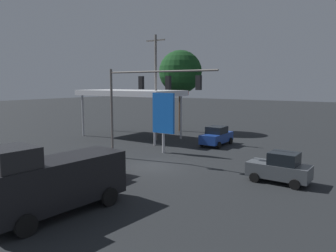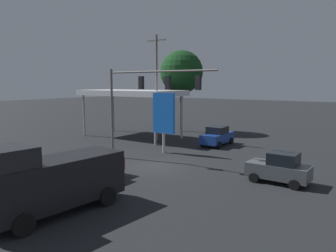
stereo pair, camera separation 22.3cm
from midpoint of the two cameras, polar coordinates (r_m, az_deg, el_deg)
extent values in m
plane|color=black|center=(25.02, -2.89, -6.99)|extent=(200.00, 200.00, 0.00)
cylinder|color=slate|center=(27.79, -9.98, 2.10)|extent=(0.20, 0.20, 7.40)
cylinder|color=slate|center=(24.50, -1.93, 9.46)|extent=(9.73, 0.14, 0.14)
cube|color=black|center=(25.51, -4.93, 7.52)|extent=(0.36, 0.28, 1.00)
sphere|color=#360505|center=(25.65, -4.67, 8.19)|extent=(0.22, 0.22, 0.22)
sphere|color=yellow|center=(25.65, -4.66, 7.52)|extent=(0.22, 0.22, 0.22)
sphere|color=black|center=(25.65, -4.66, 6.85)|extent=(0.22, 0.22, 0.22)
cube|color=black|center=(23.98, -0.23, 7.55)|extent=(0.36, 0.28, 1.00)
sphere|color=#360505|center=(24.13, 0.03, 8.26)|extent=(0.22, 0.22, 0.22)
sphere|color=yellow|center=(24.13, 0.03, 7.55)|extent=(0.22, 0.22, 0.22)
sphere|color=black|center=(24.13, 0.03, 6.84)|extent=(0.22, 0.22, 0.22)
cube|color=black|center=(22.62, 5.08, 7.53)|extent=(0.36, 0.28, 1.00)
sphere|color=#360505|center=(22.78, 5.32, 8.28)|extent=(0.22, 0.22, 0.22)
sphere|color=yellow|center=(22.78, 5.31, 7.52)|extent=(0.22, 0.22, 0.22)
sphere|color=black|center=(22.78, 5.30, 6.77)|extent=(0.22, 0.22, 0.22)
cylinder|color=slate|center=(35.59, -2.32, 6.55)|extent=(0.26, 0.26, 11.34)
cube|color=slate|center=(35.87, -2.36, 14.67)|extent=(2.40, 0.14, 0.14)
cube|color=silver|center=(37.90, -6.77, 5.77)|extent=(11.87, 6.08, 0.60)
cube|color=red|center=(40.24, -3.87, 5.90)|extent=(11.87, 0.06, 0.36)
cylinder|color=#B7B7BC|center=(36.81, 2.08, 1.51)|extent=(0.24, 0.24, 4.85)
cylinder|color=#B7B7BC|center=(43.48, -9.86, 2.33)|extent=(0.24, 0.24, 4.85)
cylinder|color=#B7B7BC|center=(32.83, -2.53, 0.78)|extent=(0.24, 0.24, 4.85)
cylinder|color=#B7B7BC|center=(40.16, -14.75, 1.77)|extent=(0.24, 0.24, 4.85)
cylinder|color=#B7B7BC|center=(29.21, -1.02, 0.49)|extent=(0.24, 0.24, 5.39)
cube|color=blue|center=(29.11, -1.02, 2.25)|extent=(2.23, 0.24, 3.59)
cube|color=black|center=(29.22, -0.87, 2.27)|extent=(1.56, 0.04, 1.26)
cube|color=navy|center=(33.43, 8.27, -2.01)|extent=(1.90, 4.44, 0.90)
cube|color=black|center=(33.31, 8.30, -0.65)|extent=(1.70, 2.04, 0.70)
cylinder|color=black|center=(31.85, 8.66, -3.31)|extent=(0.23, 0.66, 0.66)
cylinder|color=black|center=(32.65, 5.72, -3.00)|extent=(0.23, 0.66, 0.66)
cylinder|color=black|center=(34.43, 10.66, -2.55)|extent=(0.23, 0.66, 0.66)
cylinder|color=black|center=(35.17, 7.90, -2.28)|extent=(0.23, 0.66, 0.66)
cube|color=maroon|center=(21.82, -13.30, -7.25)|extent=(1.96, 4.46, 0.90)
cube|color=black|center=(21.63, -13.36, -5.20)|extent=(1.73, 2.06, 0.70)
cylinder|color=black|center=(20.35, -14.36, -9.67)|extent=(0.24, 0.67, 0.66)
cylinder|color=black|center=(21.69, -17.72, -8.73)|extent=(0.24, 0.67, 0.66)
cylinder|color=black|center=(22.31, -8.94, -8.00)|extent=(0.24, 0.67, 0.66)
cylinder|color=black|center=(23.53, -12.32, -7.27)|extent=(0.24, 0.67, 0.66)
cube|color=#474C51|center=(21.97, 18.43, -7.38)|extent=(3.83, 1.77, 0.90)
cube|color=black|center=(21.69, 19.28, -5.35)|extent=(1.73, 1.60, 0.76)
cylinder|color=black|center=(21.68, 14.53, -8.67)|extent=(0.62, 0.23, 0.62)
cylinder|color=black|center=(23.26, 16.12, -7.62)|extent=(0.62, 0.23, 0.62)
cylinder|color=black|center=(20.96, 20.92, -9.49)|extent=(0.62, 0.23, 0.62)
cylinder|color=black|center=(22.59, 22.08, -8.33)|extent=(0.62, 0.23, 0.62)
cube|color=black|center=(16.74, -19.12, -9.14)|extent=(2.83, 6.96, 2.20)
cube|color=black|center=(15.42, -26.04, -4.97)|extent=(2.25, 1.96, 0.90)
cylinder|color=black|center=(15.14, -23.90, -15.60)|extent=(0.29, 0.97, 0.96)
cylinder|color=black|center=(17.14, -27.55, -13.08)|extent=(0.29, 0.97, 0.96)
cylinder|color=black|center=(17.39, -10.54, -12.03)|extent=(0.29, 0.97, 0.96)
cylinder|color=black|center=(19.16, -15.14, -10.32)|extent=(0.29, 0.97, 0.96)
cylinder|color=#4C331E|center=(42.64, 1.98, 2.94)|extent=(0.36, 0.36, 5.75)
sphere|color=#143D19|center=(42.53, 2.01, 9.41)|extent=(5.51, 5.51, 5.51)
camera|label=1|loc=(0.11, -90.24, -0.03)|focal=35.00mm
camera|label=2|loc=(0.11, 89.76, 0.03)|focal=35.00mm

